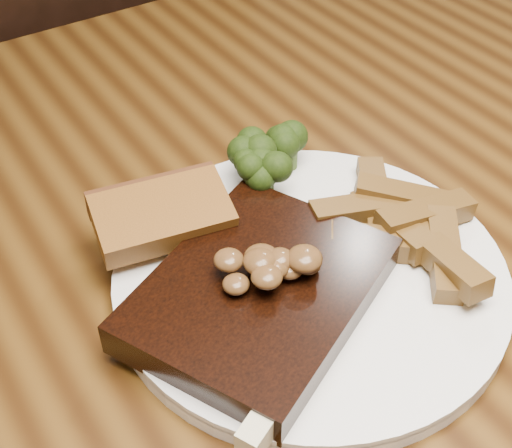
{
  "coord_description": "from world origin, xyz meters",
  "views": [
    {
      "loc": [
        -0.22,
        -0.33,
        1.14
      ],
      "look_at": [
        -0.0,
        0.01,
        0.78
      ],
      "focal_mm": 50.0,
      "sensor_mm": 36.0,
      "label": 1
    }
  ],
  "objects_px": {
    "plate": "(310,277)",
    "potato_wedges": "(407,230)",
    "chair_far": "(100,108)",
    "dining_table": "(260,332)",
    "garlic_bread": "(165,235)",
    "steak": "(260,293)"
  },
  "relations": [
    {
      "from": "plate",
      "to": "potato_wedges",
      "type": "relative_size",
      "value": 2.75
    },
    {
      "from": "chair_far",
      "to": "plate",
      "type": "bearing_deg",
      "value": 76.26
    },
    {
      "from": "chair_far",
      "to": "plate",
      "type": "height_order",
      "value": "chair_far"
    },
    {
      "from": "dining_table",
      "to": "plate",
      "type": "relative_size",
      "value": 5.49
    },
    {
      "from": "plate",
      "to": "garlic_bread",
      "type": "relative_size",
      "value": 2.92
    },
    {
      "from": "dining_table",
      "to": "steak",
      "type": "relative_size",
      "value": 9.0
    },
    {
      "from": "steak",
      "to": "garlic_bread",
      "type": "distance_m",
      "value": 0.09
    },
    {
      "from": "dining_table",
      "to": "chair_far",
      "type": "height_order",
      "value": "chair_far"
    },
    {
      "from": "dining_table",
      "to": "garlic_bread",
      "type": "distance_m",
      "value": 0.14
    },
    {
      "from": "plate",
      "to": "dining_table",
      "type": "bearing_deg",
      "value": 110.06
    },
    {
      "from": "chair_far",
      "to": "potato_wedges",
      "type": "relative_size",
      "value": 8.62
    },
    {
      "from": "chair_far",
      "to": "steak",
      "type": "height_order",
      "value": "chair_far"
    },
    {
      "from": "chair_far",
      "to": "garlic_bread",
      "type": "distance_m",
      "value": 0.68
    },
    {
      "from": "dining_table",
      "to": "garlic_bread",
      "type": "relative_size",
      "value": 16.01
    },
    {
      "from": "chair_far",
      "to": "garlic_bread",
      "type": "height_order",
      "value": "chair_far"
    },
    {
      "from": "plate",
      "to": "potato_wedges",
      "type": "height_order",
      "value": "potato_wedges"
    },
    {
      "from": "steak",
      "to": "potato_wedges",
      "type": "relative_size",
      "value": 1.68
    },
    {
      "from": "garlic_bread",
      "to": "potato_wedges",
      "type": "height_order",
      "value": "potato_wedges"
    },
    {
      "from": "chair_far",
      "to": "potato_wedges",
      "type": "distance_m",
      "value": 0.75
    },
    {
      "from": "plate",
      "to": "potato_wedges",
      "type": "bearing_deg",
      "value": -9.72
    },
    {
      "from": "dining_table",
      "to": "chair_far",
      "type": "relative_size",
      "value": 1.75
    },
    {
      "from": "garlic_bread",
      "to": "potato_wedges",
      "type": "bearing_deg",
      "value": -20.99
    }
  ]
}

